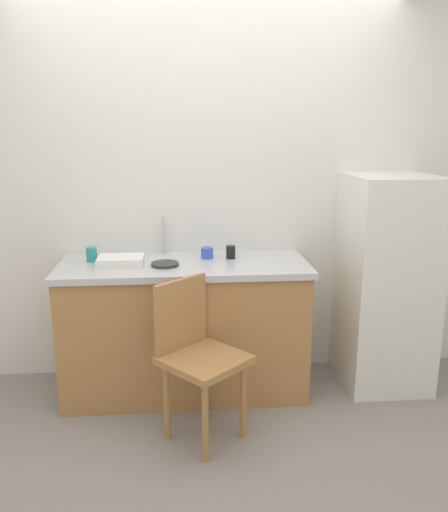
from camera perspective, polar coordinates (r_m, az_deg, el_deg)
name	(u,v)px	position (r m, az deg, el deg)	size (l,w,h in m)	color
ground_plane	(217,444)	(3.01, -0.79, -20.17)	(8.00, 8.00, 0.00)	gray
back_wall	(206,188)	(3.51, -2.02, 7.53)	(4.80, 0.10, 2.59)	silver
cabinet_base	(185,330)	(3.38, -4.34, -8.19)	(1.53, 0.60, 0.83)	#A87542
countertop	(184,266)	(3.25, -4.48, -1.08)	(1.57, 0.64, 0.04)	#B7B7BC
faucet	(164,235)	(3.46, -6.67, 2.28)	(0.02, 0.02, 0.25)	#B7B7BC
refrigerator	(386,282)	(3.56, 17.53, -2.80)	(0.54, 0.58, 1.41)	silver
chair	(197,352)	(2.86, -3.04, -10.60)	(0.57, 0.57, 0.89)	#A87542
dish_tray	(121,261)	(3.25, -11.39, -0.49)	(0.28, 0.20, 0.05)	white
hotplate	(165,264)	(3.17, -6.57, -0.91)	(0.17, 0.17, 0.02)	#2D2D2D
cup_teal	(92,254)	(3.36, -14.49, 0.19)	(0.07, 0.07, 0.09)	teal
cup_blue	(207,253)	(3.34, -1.89, 0.36)	(0.08, 0.08, 0.07)	blue
cup_black	(231,252)	(3.32, 0.75, 0.43)	(0.06, 0.06, 0.08)	black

